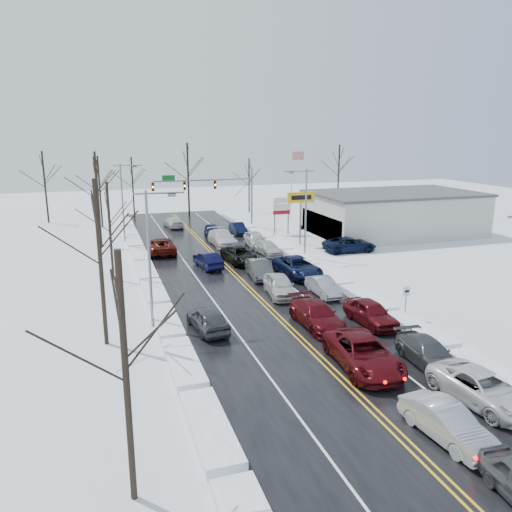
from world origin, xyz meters
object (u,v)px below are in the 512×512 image
object	(u,v)px
flagpole	(293,180)
oncoming_car_0	(208,268)
dealership_building	(393,213)
traffic_signal_mast	(215,188)
tires_plus_sign	(301,201)

from	to	relation	value
flagpole	oncoming_car_0	bearing A→B (deg)	-129.23
flagpole	oncoming_car_0	distance (m)	27.45
flagpole	dealership_building	size ratio (longest dim) A/B	0.49
traffic_signal_mast	oncoming_car_0	xyz separation A→B (m)	(-5.22, -18.75, -5.48)
tires_plus_sign	dealership_building	distance (m)	13.82
dealership_building	oncoming_car_0	distance (m)	27.33
flagpole	dealership_building	world-z (taller)	flagpole
tires_plus_sign	flagpole	distance (m)	14.79
traffic_signal_mast	tires_plus_sign	bearing A→B (deg)	-59.54
traffic_signal_mast	flagpole	bearing A→B (deg)	9.73
traffic_signal_mast	oncoming_car_0	bearing A→B (deg)	-105.57
traffic_signal_mast	oncoming_car_0	distance (m)	20.22
flagpole	dealership_building	distance (m)	15.24
flagpole	dealership_building	xyz separation A→B (m)	(8.80, -12.00, -3.27)
tires_plus_sign	traffic_signal_mast	bearing A→B (deg)	120.46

